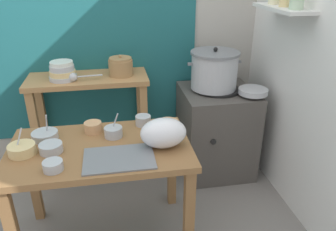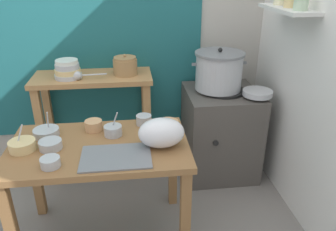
{
  "view_description": "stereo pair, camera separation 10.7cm",
  "coord_description": "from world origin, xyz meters",
  "px_view_note": "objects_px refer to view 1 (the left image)",
  "views": [
    {
      "loc": [
        0.06,
        -1.79,
        1.73
      ],
      "look_at": [
        0.41,
        0.15,
        0.82
      ],
      "focal_mm": 35.29,
      "sensor_mm": 36.0,
      "label": 1
    },
    {
      "loc": [
        0.17,
        -1.8,
        1.73
      ],
      "look_at": [
        0.41,
        0.15,
        0.82
      ],
      "focal_mm": 35.29,
      "sensor_mm": 36.0,
      "label": 2
    }
  ],
  "objects_px": {
    "prep_bowl_4": "(51,148)",
    "prep_bowl_6": "(143,120)",
    "wide_pan": "(253,91)",
    "bowl_stack_enamel": "(62,71)",
    "prep_bowl_7": "(22,149)",
    "ladle": "(74,77)",
    "prep_bowl_0": "(45,135)",
    "prep_bowl_3": "(168,124)",
    "clay_pot": "(121,67)",
    "stove_block": "(216,130)",
    "prep_bowl_5": "(93,127)",
    "prep_bowl_2": "(113,132)",
    "steamer_pot": "(214,70)",
    "serving_tray": "(119,158)",
    "back_shelf_table": "(90,102)",
    "prep_table": "(101,161)",
    "plastic_bag": "(163,133)",
    "prep_bowl_1": "(53,165)"
  },
  "relations": [
    {
      "from": "prep_table",
      "to": "prep_bowl_4",
      "type": "bearing_deg",
      "value": -175.93
    },
    {
      "from": "plastic_bag",
      "to": "wide_pan",
      "type": "distance_m",
      "value": 1.02
    },
    {
      "from": "wide_pan",
      "to": "prep_bowl_6",
      "type": "xyz_separation_m",
      "value": [
        -0.91,
        -0.29,
        -0.05
      ]
    },
    {
      "from": "prep_bowl_6",
      "to": "prep_table",
      "type": "bearing_deg",
      "value": -140.15
    },
    {
      "from": "stove_block",
      "to": "prep_bowl_5",
      "type": "relative_size",
      "value": 6.83
    },
    {
      "from": "prep_table",
      "to": "prep_bowl_5",
      "type": "distance_m",
      "value": 0.25
    },
    {
      "from": "prep_bowl_6",
      "to": "stove_block",
      "type": "bearing_deg",
      "value": 33.51
    },
    {
      "from": "ladle",
      "to": "plastic_bag",
      "type": "relative_size",
      "value": 0.94
    },
    {
      "from": "bowl_stack_enamel",
      "to": "prep_bowl_7",
      "type": "xyz_separation_m",
      "value": [
        -0.17,
        -0.8,
        -0.21
      ]
    },
    {
      "from": "bowl_stack_enamel",
      "to": "wide_pan",
      "type": "distance_m",
      "value": 1.51
    },
    {
      "from": "prep_bowl_2",
      "to": "prep_bowl_4",
      "type": "xyz_separation_m",
      "value": [
        -0.37,
        -0.13,
        -0.01
      ]
    },
    {
      "from": "prep_bowl_7",
      "to": "back_shelf_table",
      "type": "bearing_deg",
      "value": 67.43
    },
    {
      "from": "prep_bowl_6",
      "to": "steamer_pot",
      "type": "bearing_deg",
      "value": 36.3
    },
    {
      "from": "prep_table",
      "to": "prep_bowl_6",
      "type": "bearing_deg",
      "value": 39.85
    },
    {
      "from": "bowl_stack_enamel",
      "to": "prep_bowl_3",
      "type": "bearing_deg",
      "value": -40.65
    },
    {
      "from": "prep_bowl_4",
      "to": "prep_bowl_6",
      "type": "xyz_separation_m",
      "value": [
        0.57,
        0.26,
        0.01
      ]
    },
    {
      "from": "clay_pot",
      "to": "bowl_stack_enamel",
      "type": "relative_size",
      "value": 0.92
    },
    {
      "from": "serving_tray",
      "to": "prep_bowl_5",
      "type": "bearing_deg",
      "value": 112.64
    },
    {
      "from": "prep_bowl_0",
      "to": "prep_bowl_3",
      "type": "xyz_separation_m",
      "value": [
        0.79,
        0.01,
        0.0
      ]
    },
    {
      "from": "clay_pot",
      "to": "prep_bowl_6",
      "type": "height_order",
      "value": "clay_pot"
    },
    {
      "from": "wide_pan",
      "to": "prep_bowl_1",
      "type": "xyz_separation_m",
      "value": [
        -1.45,
        -0.75,
        -0.05
      ]
    },
    {
      "from": "prep_bowl_0",
      "to": "prep_bowl_3",
      "type": "relative_size",
      "value": 1.27
    },
    {
      "from": "serving_tray",
      "to": "plastic_bag",
      "type": "distance_m",
      "value": 0.3
    },
    {
      "from": "wide_pan",
      "to": "prep_bowl_2",
      "type": "xyz_separation_m",
      "value": [
        -1.12,
        -0.42,
        -0.04
      ]
    },
    {
      "from": "clay_pot",
      "to": "prep_bowl_1",
      "type": "distance_m",
      "value": 1.15
    },
    {
      "from": "plastic_bag",
      "to": "prep_bowl_6",
      "type": "bearing_deg",
      "value": 105.91
    },
    {
      "from": "serving_tray",
      "to": "prep_bowl_6",
      "type": "xyz_separation_m",
      "value": [
        0.18,
        0.41,
        0.03
      ]
    },
    {
      "from": "prep_bowl_2",
      "to": "prep_bowl_7",
      "type": "xyz_separation_m",
      "value": [
        -0.53,
        -0.12,
        -0.0
      ]
    },
    {
      "from": "plastic_bag",
      "to": "wide_pan",
      "type": "relative_size",
      "value": 1.19
    },
    {
      "from": "bowl_stack_enamel",
      "to": "wide_pan",
      "type": "relative_size",
      "value": 0.91
    },
    {
      "from": "wide_pan",
      "to": "prep_bowl_3",
      "type": "relative_size",
      "value": 1.69
    },
    {
      "from": "steamer_pot",
      "to": "prep_bowl_0",
      "type": "height_order",
      "value": "steamer_pot"
    },
    {
      "from": "prep_bowl_4",
      "to": "prep_bowl_6",
      "type": "height_order",
      "value": "prep_bowl_6"
    },
    {
      "from": "prep_bowl_5",
      "to": "prep_bowl_7",
      "type": "distance_m",
      "value": 0.45
    },
    {
      "from": "steamer_pot",
      "to": "prep_bowl_6",
      "type": "distance_m",
      "value": 0.82
    },
    {
      "from": "clay_pot",
      "to": "prep_bowl_3",
      "type": "relative_size",
      "value": 1.41
    },
    {
      "from": "stove_block",
      "to": "plastic_bag",
      "type": "height_order",
      "value": "plastic_bag"
    },
    {
      "from": "wide_pan",
      "to": "prep_bowl_2",
      "type": "height_order",
      "value": "prep_bowl_2"
    },
    {
      "from": "steamer_pot",
      "to": "prep_bowl_7",
      "type": "height_order",
      "value": "steamer_pot"
    },
    {
      "from": "prep_table",
      "to": "serving_tray",
      "type": "xyz_separation_m",
      "value": [
        0.11,
        -0.17,
        0.12
      ]
    },
    {
      "from": "steamer_pot",
      "to": "prep_bowl_0",
      "type": "relative_size",
      "value": 2.56
    },
    {
      "from": "prep_bowl_4",
      "to": "wide_pan",
      "type": "bearing_deg",
      "value": 20.26
    },
    {
      "from": "prep_table",
      "to": "prep_bowl_6",
      "type": "distance_m",
      "value": 0.41
    },
    {
      "from": "prep_bowl_0",
      "to": "prep_bowl_4",
      "type": "height_order",
      "value": "prep_bowl_0"
    },
    {
      "from": "serving_tray",
      "to": "prep_bowl_7",
      "type": "bearing_deg",
      "value": 164.4
    },
    {
      "from": "prep_bowl_7",
      "to": "ladle",
      "type": "bearing_deg",
      "value": 70.95
    },
    {
      "from": "prep_bowl_3",
      "to": "bowl_stack_enamel",
      "type": "bearing_deg",
      "value": 139.35
    },
    {
      "from": "prep_bowl_0",
      "to": "prep_bowl_6",
      "type": "height_order",
      "value": "prep_bowl_0"
    },
    {
      "from": "steamer_pot",
      "to": "prep_bowl_0",
      "type": "distance_m",
      "value": 1.41
    },
    {
      "from": "ladle",
      "to": "serving_tray",
      "type": "height_order",
      "value": "ladle"
    }
  ]
}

